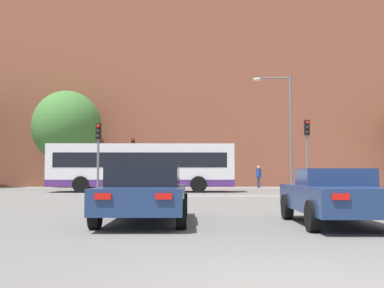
{
  "coord_description": "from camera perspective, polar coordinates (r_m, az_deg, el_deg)",
  "views": [
    {
      "loc": [
        -1.11,
        -4.85,
        1.18
      ],
      "look_at": [
        -0.84,
        25.07,
        3.0
      ],
      "focal_mm": 45.0,
      "sensor_mm": 36.0,
      "label": 1
    }
  ],
  "objects": [
    {
      "name": "pedestrian_walking_east",
      "position": [
        39.4,
        -11.04,
        -3.62
      ],
      "size": [
        0.45,
        0.32,
        1.76
      ],
      "rotation": [
        0.0,
        0.0,
        0.28
      ],
      "color": "black",
      "rests_on": "ground_plane"
    },
    {
      "name": "pedestrian_walking_west",
      "position": [
        38.95,
        7.89,
        -3.63
      ],
      "size": [
        0.41,
        0.45,
        1.78
      ],
      "rotation": [
        0.0,
        0.0,
        5.33
      ],
      "color": "#333851",
      "rests_on": "ground_plane"
    },
    {
      "name": "brick_civic_building",
      "position": [
        50.96,
        1.3,
        6.37
      ],
      "size": [
        43.94,
        15.98,
        25.47
      ],
      "color": "brown",
      "rests_on": "ground_plane"
    },
    {
      "name": "far_pavement",
      "position": [
        38.58,
        1.13,
        -5.22
      ],
      "size": [
        69.22,
        2.5,
        0.01
      ],
      "primitive_type": "cube",
      "color": "gray",
      "rests_on": "ground_plane"
    },
    {
      "name": "stop_line_strip",
      "position": [
        24.98,
        2.04,
        -6.17
      ],
      "size": [
        8.3,
        0.3,
        0.01
      ],
      "primitive_type": "cube",
      "color": "silver",
      "rests_on": "ground_plane"
    },
    {
      "name": "pedestrian_waiting",
      "position": [
        39.39,
        -2.58,
        -3.63
      ],
      "size": [
        0.29,
        0.44,
        1.81
      ],
      "rotation": [
        0.0,
        0.0,
        1.77
      ],
      "color": "black",
      "rests_on": "ground_plane"
    },
    {
      "name": "tree_by_building",
      "position": [
        41.55,
        -14.61,
        1.99
      ],
      "size": [
        5.74,
        5.74,
        8.08
      ],
      "color": "#4C3823",
      "rests_on": "ground_plane"
    },
    {
      "name": "traffic_light_near_right",
      "position": [
        25.88,
        13.5,
        -0.05
      ],
      "size": [
        0.26,
        0.31,
        3.97
      ],
      "color": "slate",
      "rests_on": "ground_plane"
    },
    {
      "name": "traffic_light_far_left",
      "position": [
        37.8,
        -7.03,
        -1.26
      ],
      "size": [
        0.26,
        0.31,
        3.88
      ],
      "color": "slate",
      "rests_on": "ground_plane"
    },
    {
      "name": "bus_crossing_lead",
      "position": [
        30.45,
        -5.97,
        -2.67
      ],
      "size": [
        11.47,
        2.72,
        2.98
      ],
      "rotation": [
        0.0,
        0.0,
        1.57
      ],
      "color": "silver",
      "rests_on": "ground_plane"
    },
    {
      "name": "car_saloon_left",
      "position": [
        11.66,
        -5.63,
        -5.69
      ],
      "size": [
        2.05,
        4.66,
        1.42
      ],
      "rotation": [
        0.0,
        0.0,
        -0.01
      ],
      "color": "navy",
      "rests_on": "ground_plane"
    },
    {
      "name": "traffic_light_near_left",
      "position": [
        25.21,
        -11.06,
        -0.32
      ],
      "size": [
        0.26,
        0.31,
        3.74
      ],
      "color": "slate",
      "rests_on": "ground_plane"
    },
    {
      "name": "car_roadster_right",
      "position": [
        11.53,
        16.73,
        -5.93
      ],
      "size": [
        2.01,
        4.38,
        1.29
      ],
      "rotation": [
        0.0,
        0.0,
        -0.01
      ],
      "color": "navy",
      "rests_on": "ground_plane"
    },
    {
      "name": "street_lamp_junction",
      "position": [
        31.25,
        10.87,
        2.8
      ],
      "size": [
        2.48,
        0.36,
        7.43
      ],
      "color": "slate",
      "rests_on": "ground_plane"
    }
  ]
}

